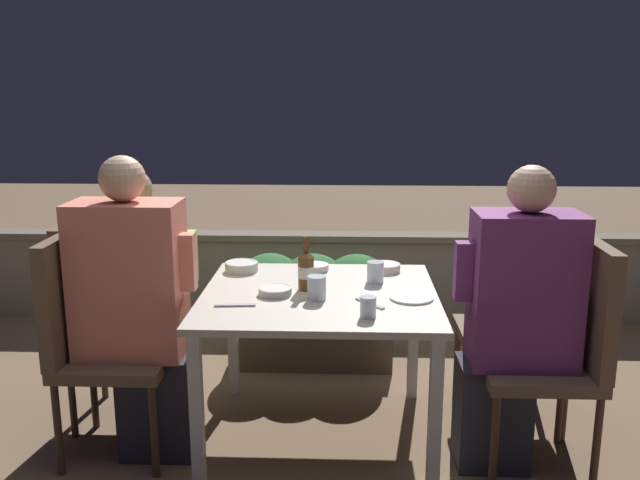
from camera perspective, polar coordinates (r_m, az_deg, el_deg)
ground_plane at (r=3.27m, az=-0.05°, el=-16.24°), size 16.00×16.00×0.00m
parapet_wall at (r=4.67m, az=0.73°, el=-3.00°), size 9.00×0.18×0.60m
dining_table at (r=3.01m, az=-0.05°, el=-5.87°), size 1.03×0.97×0.70m
planter_hedge at (r=3.93m, az=-0.57°, el=-5.29°), size 0.91×0.47×0.65m
chair_left_near at (r=3.08m, az=-18.77°, el=-7.02°), size 0.47×0.46×0.98m
person_coral_top at (r=2.99m, az=-15.08°, el=-5.72°), size 0.51×0.26×1.32m
chair_left_far at (r=3.38m, az=-17.97°, el=-5.21°), size 0.47×0.46×0.98m
person_green_blouse at (r=3.30m, az=-14.51°, el=-4.69°), size 0.48×0.26×1.22m
chair_right_near at (r=2.99m, az=19.95°, el=-7.73°), size 0.47×0.46×0.98m
person_purple_stripe at (r=2.91m, az=16.05°, el=-6.54°), size 0.50×0.26×1.29m
chair_right_far at (r=3.33m, az=17.60°, el=-5.47°), size 0.47×0.46×0.98m
beer_bottle at (r=3.00m, az=-1.19°, el=-2.52°), size 0.07×0.07×0.24m
plate_0 at (r=2.92m, az=7.72°, el=-4.84°), size 0.19×0.19×0.01m
bowl_0 at (r=2.95m, az=-3.81°, el=-4.27°), size 0.15×0.15×0.03m
bowl_1 at (r=3.33m, az=5.55°, el=-2.26°), size 0.14×0.14×0.04m
bowl_2 at (r=3.33m, az=-0.42°, el=-2.26°), size 0.13×0.13×0.03m
bowl_3 at (r=3.33m, az=-6.62°, el=-2.18°), size 0.16×0.16×0.05m
glass_cup_0 at (r=2.67m, az=4.07°, el=-5.65°), size 0.06×0.06×0.08m
glass_cup_1 at (r=3.13m, az=4.68°, el=-2.70°), size 0.08×0.08×0.10m
glass_cup_2 at (r=2.88m, az=-0.26°, el=-4.04°), size 0.08×0.08×0.10m
fork_0 at (r=2.83m, az=-7.18°, el=-5.48°), size 0.17×0.03×0.01m
fork_1 at (r=2.84m, az=4.23°, el=-5.34°), size 0.12×0.15×0.01m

